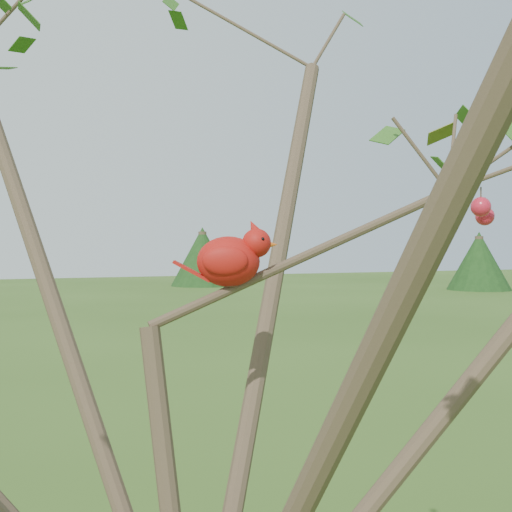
# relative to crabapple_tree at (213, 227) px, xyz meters

# --- Properties ---
(crabapple_tree) EXTENTS (2.35, 2.05, 2.95)m
(crabapple_tree) POSITION_rel_crabapple_tree_xyz_m (0.00, 0.00, 0.00)
(crabapple_tree) COLOR #463525
(crabapple_tree) RESTS_ON ground
(cardinal) EXTENTS (0.18, 0.12, 0.13)m
(cardinal) POSITION_rel_crabapple_tree_xyz_m (0.07, 0.11, -0.05)
(cardinal) COLOR red
(cardinal) RESTS_ON ground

